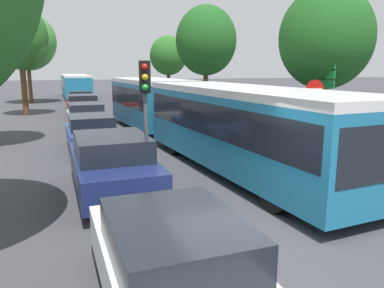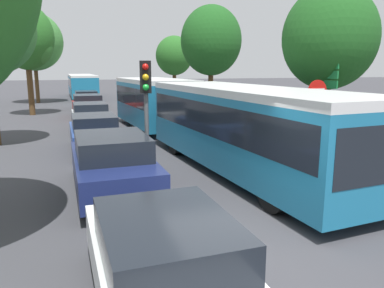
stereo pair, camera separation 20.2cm
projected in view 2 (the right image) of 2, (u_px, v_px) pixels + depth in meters
name	position (u px, v px, depth m)	size (l,w,h in m)	color
ground_plane	(243.00, 250.00, 6.72)	(200.00, 200.00, 0.00)	#3D3D42
articulated_bus	(196.00, 111.00, 14.90)	(4.35, 17.87, 2.63)	teal
city_bus_rear	(82.00, 84.00, 40.29)	(2.96, 11.51, 2.46)	teal
queued_car_white	(165.00, 266.00, 4.79)	(1.85, 4.09, 1.40)	white
queued_car_navy	(112.00, 163.00, 9.67)	(2.03, 4.49, 1.54)	navy
queued_car_blue	(94.00, 133.00, 14.56)	(1.88, 4.15, 1.42)	#284799
queued_car_silver	(90.00, 117.00, 19.33)	(1.89, 4.18, 1.43)	#B7BABF
queued_car_red	(88.00, 106.00, 24.35)	(1.98, 4.37, 1.50)	#B21E19
queued_car_black	(86.00, 100.00, 29.61)	(1.86, 4.11, 1.41)	black
white_van	(340.00, 142.00, 10.07)	(5.00, 2.01, 2.31)	#B7BABF
traffic_light	(146.00, 93.00, 10.57)	(0.35, 0.38, 3.40)	#56595E
no_entry_sign	(316.00, 109.00, 12.38)	(0.70, 0.08, 2.82)	#56595E
direction_sign_post	(323.00, 86.00, 13.64)	(0.19, 1.40, 3.60)	#56595E
tree_left_far	(28.00, 39.00, 24.81)	(3.58, 3.58, 7.36)	#51381E
tree_left_distant	(35.00, 43.00, 33.74)	(5.16, 5.16, 8.11)	#51381E
tree_right_near	(329.00, 38.00, 14.14)	(3.54, 3.54, 6.26)	#51381E
tree_right_mid	(211.00, 41.00, 25.67)	(4.18, 4.18, 7.40)	#51381E
tree_right_far	(174.00, 56.00, 37.01)	(3.65, 3.65, 6.30)	#51381E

